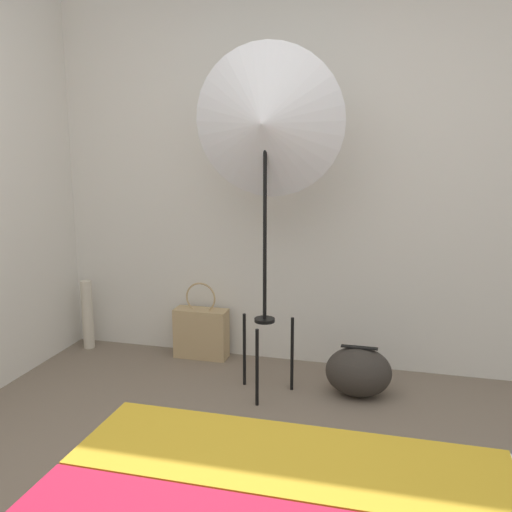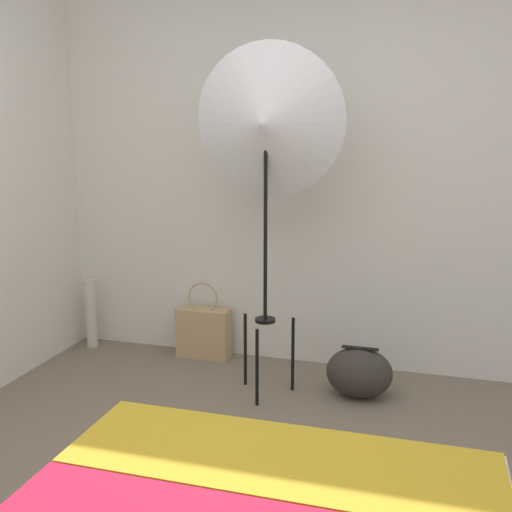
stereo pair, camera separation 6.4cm
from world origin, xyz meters
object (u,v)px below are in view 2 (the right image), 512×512
object	(u,v)px
photo_umbrella	(266,124)
tote_bag	(204,332)
duffel_bag	(359,373)
paper_roll	(91,314)

from	to	relation	value
photo_umbrella	tote_bag	bearing A→B (deg)	141.23
tote_bag	duffel_bag	distance (m)	1.17
photo_umbrella	duffel_bag	size ratio (longest dim) A/B	5.20
duffel_bag	paper_roll	xyz separation A→B (m)	(-1.98, 0.31, 0.10)
photo_umbrella	duffel_bag	world-z (taller)	photo_umbrella
paper_roll	photo_umbrella	bearing A→B (deg)	-16.47
photo_umbrella	duffel_bag	bearing A→B (deg)	11.28
tote_bag	photo_umbrella	bearing A→B (deg)	-38.77
paper_roll	tote_bag	bearing A→B (deg)	2.30
photo_umbrella	duffel_bag	distance (m)	1.55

